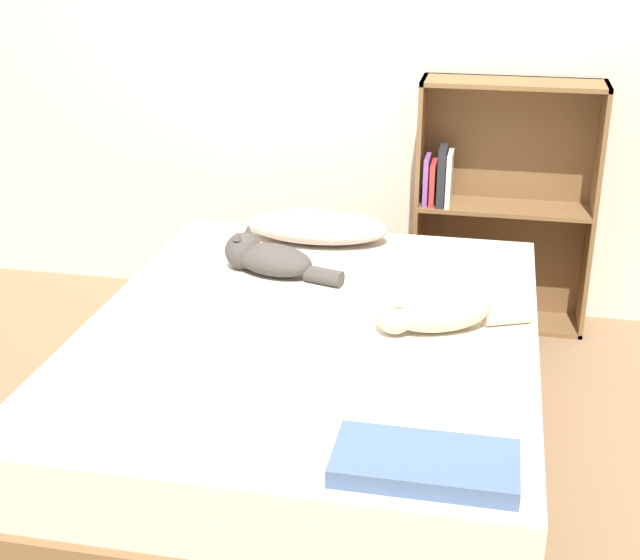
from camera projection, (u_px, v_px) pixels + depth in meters
ground_plane at (312, 453)px, 3.25m from camera, size 8.00×8.00×0.00m
wall_back at (377, 47)px, 4.08m from camera, size 8.00×0.06×2.50m
bed at (312, 391)px, 3.15m from camera, size 1.57×1.99×0.53m
pillow at (317, 227)px, 3.78m from camera, size 0.61×0.30×0.12m
cat_light at (435, 310)px, 2.97m from camera, size 0.52×0.30×0.16m
cat_dark at (267, 258)px, 3.44m from camera, size 0.49×0.26×0.17m
bookshelf at (499, 202)px, 4.11m from camera, size 0.80×0.26×1.15m
blanket_fold at (425, 463)px, 2.24m from camera, size 0.47×0.24×0.05m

